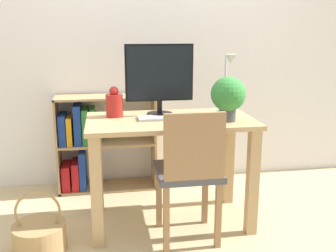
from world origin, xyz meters
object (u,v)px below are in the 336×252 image
object	(u,v)px
monitor	(159,76)
potted_plant	(228,96)
keyboard	(168,118)
vase	(114,104)
bookshelf	(90,144)
basket	(40,236)
desk_lamp	(228,78)
chair	(190,170)

from	to	relation	value
monitor	potted_plant	size ratio (longest dim) A/B	1.68
keyboard	vase	xyz separation A→B (m)	(-0.35, 0.13, 0.08)
bookshelf	basket	size ratio (longest dim) A/B	2.07
potted_plant	keyboard	bearing A→B (deg)	162.03
keyboard	desk_lamp	distance (m)	0.51
potted_plant	bookshelf	bearing A→B (deg)	138.36
keyboard	vase	distance (m)	0.38
potted_plant	bookshelf	distance (m)	1.34
chair	vase	bearing A→B (deg)	139.62
chair	potted_plant	bearing A→B (deg)	32.45
keyboard	desk_lamp	xyz separation A→B (m)	(0.44, 0.11, 0.25)
desk_lamp	chair	distance (m)	0.74
monitor	keyboard	size ratio (longest dim) A/B	1.22
vase	potted_plant	world-z (taller)	potted_plant
potted_plant	bookshelf	size ratio (longest dim) A/B	0.36
keyboard	desk_lamp	size ratio (longest dim) A/B	0.96
keyboard	basket	bearing A→B (deg)	-163.83
monitor	bookshelf	size ratio (longest dim) A/B	0.60
basket	desk_lamp	bearing A→B (deg)	15.34
vase	basket	size ratio (longest dim) A/B	0.53
monitor	keyboard	xyz separation A→B (m)	(0.04, -0.13, -0.27)
desk_lamp	potted_plant	bearing A→B (deg)	-106.30
desk_lamp	chair	size ratio (longest dim) A/B	0.48
bookshelf	monitor	bearing A→B (deg)	-48.17
chair	keyboard	bearing A→B (deg)	110.40
bookshelf	basket	bearing A→B (deg)	-107.08
monitor	vase	xyz separation A→B (m)	(-0.31, 0.00, -0.19)
keyboard	monitor	bearing A→B (deg)	106.83
chair	desk_lamp	bearing A→B (deg)	50.87
monitor	bookshelf	world-z (taller)	monitor
desk_lamp	chair	xyz separation A→B (m)	(-0.35, -0.39, -0.52)
monitor	basket	world-z (taller)	monitor
chair	bookshelf	xyz separation A→B (m)	(-0.64, 0.98, -0.09)
potted_plant	basket	world-z (taller)	potted_plant
keyboard	bookshelf	bearing A→B (deg)	128.19
desk_lamp	monitor	bearing A→B (deg)	177.54
vase	chair	bearing A→B (deg)	-43.17
monitor	desk_lamp	size ratio (longest dim) A/B	1.17
bookshelf	desk_lamp	bearing A→B (deg)	-30.89
monitor	basket	bearing A→B (deg)	-155.12
basket	vase	bearing A→B (deg)	37.25
chair	basket	distance (m)	1.01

